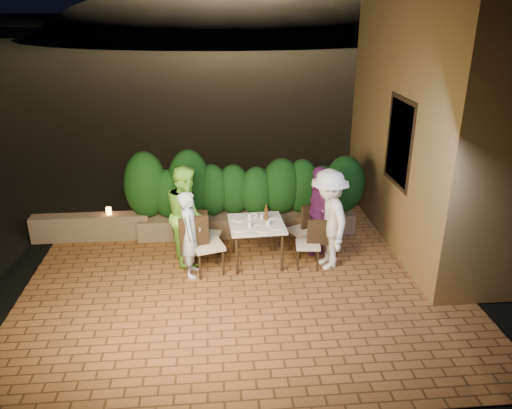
{
  "coord_description": "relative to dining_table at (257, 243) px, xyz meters",
  "views": [
    {
      "loc": [
        -0.43,
        -6.62,
        4.26
      ],
      "look_at": [
        0.28,
        1.2,
        1.05
      ],
      "focal_mm": 35.0,
      "sensor_mm": 36.0,
      "label": 1
    }
  ],
  "objects": [
    {
      "name": "diner_blue",
      "position": [
        -1.12,
        -0.33,
        0.37
      ],
      "size": [
        0.37,
        0.55,
        1.48
      ],
      "primitive_type": "imported",
      "rotation": [
        0.0,
        0.0,
        1.55
      ],
      "color": "silver",
      "rests_on": "ground"
    },
    {
      "name": "diner_purple",
      "position": [
        1.13,
        0.31,
        0.44
      ],
      "size": [
        0.45,
        0.98,
        1.63
      ],
      "primitive_type": "imported",
      "rotation": [
        0.0,
        0.0,
        -1.51
      ],
      "color": "#6A246D",
      "rests_on": "ground"
    },
    {
      "name": "glass_sw",
      "position": [
        -0.1,
        0.16,
        0.43
      ],
      "size": [
        0.06,
        0.06,
        0.11
      ],
      "primitive_type": "cylinder",
      "color": "silver",
      "rests_on": "dining_table"
    },
    {
      "name": "glass_se",
      "position": [
        0.11,
        0.17,
        0.42
      ],
      "size": [
        0.06,
        0.06,
        0.1
      ],
      "primitive_type": "cylinder",
      "color": "silver",
      "rests_on": "dining_table"
    },
    {
      "name": "dining_table",
      "position": [
        0.0,
        0.0,
        0.0
      ],
      "size": [
        0.97,
        0.97,
        0.75
      ],
      "primitive_type": null,
      "rotation": [
        0.0,
        0.0,
        0.05
      ],
      "color": "white",
      "rests_on": "ground"
    },
    {
      "name": "diner_white",
      "position": [
        1.18,
        -0.23,
        0.49
      ],
      "size": [
        0.82,
        1.21,
        1.74
      ],
      "primitive_type": "imported",
      "rotation": [
        0.0,
        0.0,
        -1.41
      ],
      "color": "white",
      "rests_on": "ground"
    },
    {
      "name": "glass_nw",
      "position": [
        -0.13,
        -0.17,
        0.42
      ],
      "size": [
        0.06,
        0.06,
        0.1
      ],
      "primitive_type": "cylinder",
      "color": "silver",
      "rests_on": "dining_table"
    },
    {
      "name": "ground",
      "position": [
        -0.28,
        -1.1,
        -0.4
      ],
      "size": [
        400.0,
        400.0,
        0.0
      ],
      "primitive_type": "plane",
      "color": "black",
      "rests_on": "ground"
    },
    {
      "name": "hedge",
      "position": [
        -0.08,
        1.2,
        0.57
      ],
      "size": [
        4.0,
        0.7,
        1.1
      ],
      "primitive_type": null,
      "color": "#0F350F",
      "rests_on": "planter"
    },
    {
      "name": "terrace_floor",
      "position": [
        -0.28,
        -0.6,
        -0.45
      ],
      "size": [
        7.0,
        6.0,
        0.15
      ],
      "primitive_type": "cube",
      "color": "brown",
      "rests_on": "ground"
    },
    {
      "name": "glass_ne",
      "position": [
        0.19,
        -0.12,
        0.42
      ],
      "size": [
        0.06,
        0.06,
        0.1
      ],
      "primitive_type": "cylinder",
      "color": "silver",
      "rests_on": "dining_table"
    },
    {
      "name": "plate_nw",
      "position": [
        -0.3,
        -0.23,
        0.38
      ],
      "size": [
        0.23,
        0.23,
        0.01
      ],
      "primitive_type": "cylinder",
      "color": "white",
      "rests_on": "dining_table"
    },
    {
      "name": "parapet",
      "position": [
        -3.08,
        1.2,
        -0.12
      ],
      "size": [
        2.2,
        0.3,
        0.5
      ],
      "primitive_type": "cube",
      "color": "brown",
      "rests_on": "ground"
    },
    {
      "name": "diner_green",
      "position": [
        -1.19,
        0.22,
        0.5
      ],
      "size": [
        0.83,
        0.97,
        1.74
      ],
      "primitive_type": "imported",
      "rotation": [
        0.0,
        0.0,
        1.79
      ],
      "color": "#82DF45",
      "rests_on": "ground"
    },
    {
      "name": "plate_sw",
      "position": [
        -0.3,
        0.18,
        0.38
      ],
      "size": [
        0.21,
        0.21,
        0.01
      ],
      "primitive_type": "cylinder",
      "color": "white",
      "rests_on": "dining_table"
    },
    {
      "name": "planter",
      "position": [
        -0.08,
        1.2,
        -0.17
      ],
      "size": [
        4.2,
        0.55,
        0.4
      ],
      "primitive_type": "cube",
      "color": "brown",
      "rests_on": "ground"
    },
    {
      "name": "plate_front",
      "position": [
        0.09,
        -0.29,
        0.38
      ],
      "size": [
        0.24,
        0.24,
        0.01
      ],
      "primitive_type": "cylinder",
      "color": "white",
      "rests_on": "dining_table"
    },
    {
      "name": "parapet_lamp",
      "position": [
        -2.71,
        1.2,
        0.2
      ],
      "size": [
        0.1,
        0.1,
        0.14
      ],
      "primitive_type": "cylinder",
      "color": "orange",
      "rests_on": "parapet"
    },
    {
      "name": "window_frame",
      "position": [
        2.53,
        0.4,
        1.62
      ],
      "size": [
        0.06,
        1.15,
        1.55
      ],
      "primitive_type": "cube",
      "color": "black",
      "rests_on": "building_wall"
    },
    {
      "name": "plate_ne",
      "position": [
        0.3,
        -0.2,
        0.38
      ],
      "size": [
        0.23,
        0.23,
        0.01
      ],
      "primitive_type": "cylinder",
      "color": "white",
      "rests_on": "dining_table"
    },
    {
      "name": "plate_se",
      "position": [
        0.28,
        0.24,
        0.38
      ],
      "size": [
        0.24,
        0.24,
        0.01
      ],
      "primitive_type": "cylinder",
      "color": "white",
      "rests_on": "dining_table"
    },
    {
      "name": "chair_right_front",
      "position": [
        0.86,
        -0.22,
        0.06
      ],
      "size": [
        0.45,
        0.45,
        0.87
      ],
      "primitive_type": null,
      "rotation": [
        0.0,
        0.0,
        3.02
      ],
      "color": "black",
      "rests_on": "ground"
    },
    {
      "name": "chair_left_back",
      "position": [
        -0.85,
        0.21,
        0.09
      ],
      "size": [
        0.52,
        0.52,
        0.93
      ],
      "primitive_type": null,
      "rotation": [
        0.0,
        0.0,
        -0.23
      ],
      "color": "black",
      "rests_on": "ground"
    },
    {
      "name": "chair_right_back",
      "position": [
        0.86,
        0.3,
        0.08
      ],
      "size": [
        0.56,
        0.56,
        0.9
      ],
      "primitive_type": null,
      "rotation": [
        0.0,
        0.0,
        3.62
      ],
      "color": "black",
      "rests_on": "ground"
    },
    {
      "name": "chair_left_front",
      "position": [
        -0.84,
        -0.27,
        0.15
      ],
      "size": [
        0.6,
        0.6,
        1.05
      ],
      "primitive_type": null,
      "rotation": [
        0.0,
        0.0,
        0.28
      ],
      "color": "black",
      "rests_on": "ground"
    },
    {
      "name": "plate_centre",
      "position": [
        -0.02,
        -0.01,
        0.38
      ],
      "size": [
        0.21,
        0.21,
        0.01
      ],
      "primitive_type": "cylinder",
      "color": "white",
      "rests_on": "dining_table"
    },
    {
      "name": "bowl",
      "position": [
        -0.03,
        0.28,
        0.39
      ],
      "size": [
        0.2,
        0.2,
        0.04
      ],
      "primitive_type": "imported",
      "rotation": [
        0.0,
        0.0,
        0.39
      ],
      "color": "white",
      "rests_on": "dining_table"
    },
    {
      "name": "window_pane",
      "position": [
        2.54,
        0.4,
        1.62
      ],
      "size": [
        0.08,
        1.0,
        1.4
      ],
      "primitive_type": "cube",
      "color": "black",
      "rests_on": "building_wall"
    },
    {
      "name": "hill",
      "position": [
        1.72,
        58.9,
        -4.38
      ],
      "size": [
        52.0,
        40.0,
        22.0
      ],
      "primitive_type": "ellipsoid",
      "color": "black",
      "rests_on": "ground"
    },
    {
      "name": "beer_bottle",
      "position": [
        0.18,
        0.09,
        0.52
      ],
      "size": [
        0.06,
        0.06,
        0.3
      ],
      "primitive_type": null,
      "color": "#4F2E0D",
      "rests_on": "dining_table"
    },
    {
      "name": "building_wall",
      "position": [
        3.32,
        0.9,
        2.12
      ],
      "size": [
        1.6,
        5.0,
        5.0
      ],
      "primitive_type": "cube",
      "color": "olive",
      "rests_on": "ground"
    }
  ]
}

